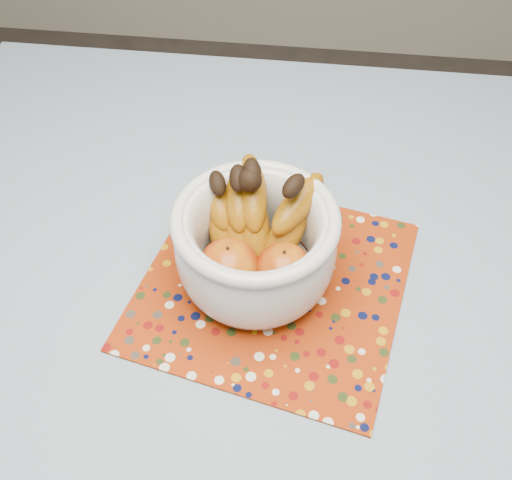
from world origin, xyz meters
The scene contains 4 objects.
table centered at (0.00, 0.00, 0.67)m, with size 1.20×1.20×0.75m.
tablecloth centered at (0.00, 0.00, 0.76)m, with size 1.32×1.32×0.01m, color slate.
placemat centered at (0.03, 0.05, 0.76)m, with size 0.38×0.38×0.00m, color #8C2807.
fruit_bowl centered at (0.00, 0.07, 0.85)m, with size 0.26×0.25×0.19m.
Camera 1 is at (0.07, -0.50, 1.49)m, focal length 42.00 mm.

